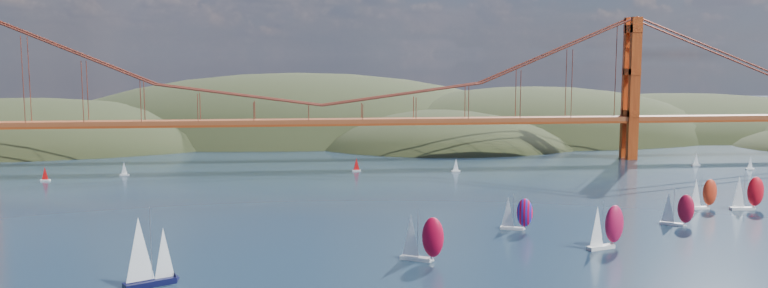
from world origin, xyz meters
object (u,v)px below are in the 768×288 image
racer_0 (421,237)px  racer_4 (747,192)px  racer_3 (703,193)px  sloop_navy (147,252)px  racer_rwb (516,213)px  racer_2 (677,209)px  racer_1 (605,226)px

racer_0 → racer_4: (92.99, 39.22, -0.11)m
racer_0 → racer_3: bearing=55.8°
sloop_navy → racer_rwb: (76.84, 34.85, -2.17)m
racer_2 → racer_4: bearing=64.7°
racer_2 → racer_3: size_ratio=0.97×
sloop_navy → racer_0: bearing=-17.2°
racer_3 → racer_4: bearing=-16.7°
racer_3 → racer_rwb: (-55.86, -17.68, -0.23)m
racer_3 → racer_4: size_ratio=0.90×
racer_1 → racer_rwb: (-13.89, 18.66, -0.83)m
racer_1 → racer_rwb: bearing=107.6°
racer_1 → racer_3: size_ratio=1.14×
racer_0 → racer_4: 100.92m
sloop_navy → racer_3: bearing=-7.8°
racer_0 → racer_3: 91.96m
racer_2 → racer_4: racer_4 is taller
racer_3 → racer_4: 11.21m
racer_0 → racer_2: bearing=49.0°
racer_0 → racer_4: bearing=51.8°
racer_3 → racer_0: bearing=-157.8°
racer_0 → sloop_navy: bearing=-138.8°
racer_rwb → racer_0: bearing=-114.2°
racer_1 → racer_2: bearing=17.1°
racer_2 → sloop_navy: bearing=-127.9°
racer_0 → racer_1: 40.41m
racer_4 → racer_1: bearing=-143.9°
racer_rwb → racer_2: bearing=23.4°
racer_3 → sloop_navy: bearing=-163.1°
racer_rwb → racer_1: bearing=-29.9°
racer_1 → racer_rwb: 23.28m
sloop_navy → racer_1: (90.73, 16.19, -1.35)m
racer_0 → racer_rwb: (26.18, 23.87, -0.80)m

